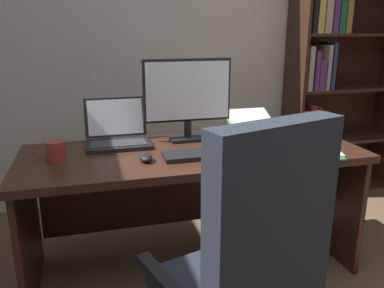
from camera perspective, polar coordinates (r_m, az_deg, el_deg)
name	(u,v)px	position (r m, az deg, el deg)	size (l,w,h in m)	color
wall_back	(179,29)	(3.14, -1.84, 16.44)	(4.80, 0.12, 2.70)	beige
desk	(190,178)	(2.25, -0.34, -4.97)	(1.82, 0.69, 0.72)	#381E14
bookshelf	(334,61)	(3.43, 19.90, 11.31)	(0.95, 0.32, 2.17)	#381E14
office_chair	(246,284)	(1.52, 7.89, -19.50)	(0.70, 0.61, 1.09)	black
monitor	(187,99)	(2.27, -0.66, 6.58)	(0.52, 0.16, 0.47)	black
laptop	(118,135)	(2.26, -10.77, 1.32)	(0.35, 0.31, 0.24)	black
keyboard	(204,154)	(2.01, 1.75, -1.49)	(0.42, 0.15, 0.02)	black
computer_mouse	(146,157)	(1.95, -6.75, -1.95)	(0.06, 0.10, 0.04)	black
reading_stand_with_book	(251,122)	(2.50, 8.53, 3.23)	(0.30, 0.28, 0.13)	black
open_binder	(299,149)	(2.17, 15.35, -0.76)	(0.47, 0.39, 0.02)	green
notepad	(247,148)	(2.16, 8.06, -0.53)	(0.15, 0.21, 0.01)	white
pen	(251,146)	(2.17, 8.55, -0.26)	(0.01, 0.01, 0.14)	navy
coffee_mug	(56,152)	(2.03, -19.19, -1.05)	(0.09, 0.09, 0.10)	maroon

